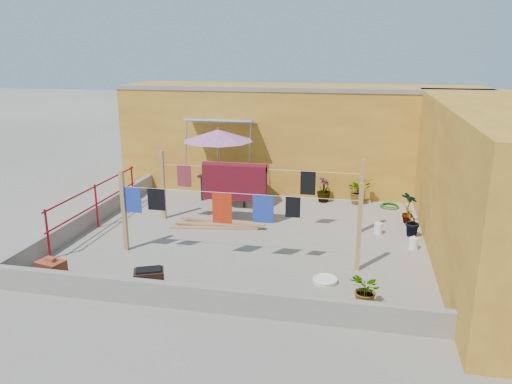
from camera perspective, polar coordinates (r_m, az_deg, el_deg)
ground at (r=11.88m, az=-0.59°, el=-5.05°), size 80.00×80.00×0.00m
wall_back at (r=15.86m, az=4.89°, el=6.29°), size 11.00×3.27×3.21m
wall_right at (r=11.48m, az=25.61°, el=0.97°), size 2.40×9.00×3.20m
parapet_front at (r=8.64m, az=-5.91°, el=-12.00°), size 8.30×0.16×0.44m
parapet_left at (r=13.26m, az=-18.08°, el=-2.59°), size 0.16×7.30×0.44m
red_railing at (r=12.84m, az=-17.82°, el=-0.83°), size 0.05×4.20×1.10m
clothesline_rig at (r=12.15m, az=-2.37°, el=0.62°), size 5.09×2.35×1.80m
patio_umbrella at (r=13.43m, az=-4.39°, el=6.42°), size 2.40×2.40×2.28m
outdoor_table at (r=14.43m, az=-3.19°, el=1.59°), size 1.77×1.22×0.76m
brick_stack at (r=10.47m, az=-22.35°, el=-8.19°), size 0.58×0.48×0.44m
lumber_pile at (r=12.46m, az=-4.35°, el=-3.73°), size 2.34×0.64×0.14m
brazier at (r=9.34m, az=-12.09°, el=-9.96°), size 0.63×0.54×0.48m
white_basin at (r=9.72m, az=7.90°, el=-9.92°), size 0.48×0.48×0.08m
water_jug_a at (r=11.62m, az=17.56°, el=-5.62°), size 0.19×0.19×0.30m
water_jug_b at (r=12.34m, az=13.80°, el=-4.06°), size 0.19×0.19×0.30m
green_hose at (r=14.49m, az=15.00°, el=-1.55°), size 0.54×0.54×0.08m
plant_back_a at (r=14.55m, az=11.65°, el=0.15°), size 0.89×0.87×0.75m
plant_back_b at (r=14.54m, az=7.75°, el=0.26°), size 0.48×0.48×0.72m
plant_right_a at (r=13.18m, az=17.02°, el=-1.70°), size 0.53×0.52×0.84m
plant_right_b at (r=12.28m, az=17.34°, el=-3.27°), size 0.52×0.52×0.74m
plant_right_c at (r=8.87m, az=12.54°, el=-10.92°), size 0.71×0.73×0.62m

